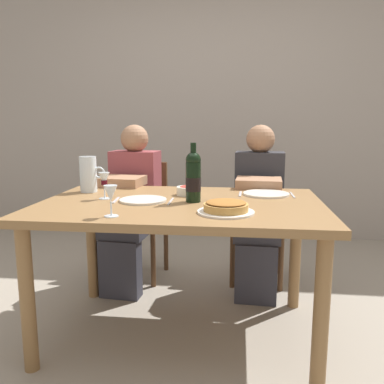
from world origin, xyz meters
name	(u,v)px	position (x,y,z in m)	size (l,w,h in m)	color
ground_plane	(182,333)	(0.00, 0.00, 0.00)	(8.00, 8.00, 0.00)	gray
back_wall	(210,99)	(0.00, 2.08, 1.40)	(8.00, 0.10, 2.80)	#A3998E
dining_table	(181,218)	(0.00, 0.00, 0.67)	(1.50, 1.00, 0.76)	olive
wine_bottle	(193,177)	(0.07, 0.01, 0.89)	(0.08, 0.08, 0.31)	black
water_pitcher	(89,176)	(-0.60, 0.24, 0.86)	(0.16, 0.10, 0.22)	silver
baked_tart	(226,207)	(0.25, -0.24, 0.79)	(0.27, 0.27, 0.06)	white
salad_bowl	(188,190)	(0.01, 0.20, 0.79)	(0.14, 0.14, 0.06)	silver
wine_glass_left_diner	(104,180)	(-0.43, 0.03, 0.86)	(0.06, 0.06, 0.15)	silver
wine_glass_right_diner	(111,195)	(-0.26, -0.37, 0.86)	(0.06, 0.06, 0.14)	silver
dinner_plate_left_setting	(266,194)	(0.46, 0.26, 0.77)	(0.27, 0.27, 0.01)	silver
dinner_plate_right_setting	(143,200)	(-0.20, -0.01, 0.77)	(0.25, 0.25, 0.01)	silver
fork_left_setting	(240,194)	(0.31, 0.26, 0.76)	(0.16, 0.01, 0.01)	silver
knife_left_setting	(292,195)	(0.61, 0.26, 0.76)	(0.18, 0.01, 0.01)	silver
knife_right_setting	(171,201)	(-0.05, -0.01, 0.76)	(0.18, 0.01, 0.01)	silver
spoon_right_setting	(116,200)	(-0.35, -0.01, 0.76)	(0.16, 0.01, 0.01)	silver
chair_left	(141,211)	(-0.44, 0.89, 0.50)	(0.43, 0.43, 0.87)	brown
diner_left	(131,202)	(-0.46, 0.66, 0.62)	(0.37, 0.53, 1.16)	#8E3D42
chair_right	(258,213)	(0.45, 0.92, 0.50)	(0.42, 0.42, 0.87)	brown
diner_right	(258,204)	(0.44, 0.68, 0.62)	(0.35, 0.52, 1.16)	#2D2D33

